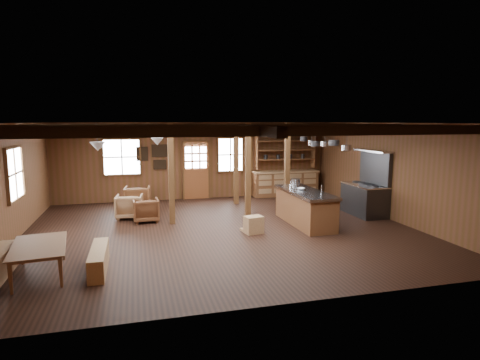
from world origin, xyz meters
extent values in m
cube|color=black|center=(0.00, 0.00, -0.01)|extent=(10.00, 9.00, 0.02)
cube|color=black|center=(0.00, 0.00, 2.81)|extent=(10.00, 9.00, 0.02)
cube|color=#573518|center=(-5.01, 0.00, 1.40)|extent=(0.02, 9.00, 2.80)
cube|color=#573518|center=(5.01, 0.00, 1.40)|extent=(0.02, 9.00, 2.80)
cube|color=#573518|center=(0.00, 4.51, 1.40)|extent=(10.00, 0.02, 2.80)
cube|color=#573518|center=(0.00, -4.51, 1.40)|extent=(10.00, 0.02, 2.80)
cube|color=black|center=(0.00, -3.50, 2.68)|extent=(9.80, 0.12, 0.18)
cube|color=black|center=(0.00, -2.00, 2.68)|extent=(9.80, 0.12, 0.18)
cube|color=black|center=(0.00, -0.50, 2.68)|extent=(9.80, 0.12, 0.18)
cube|color=black|center=(0.00, 1.00, 2.68)|extent=(9.80, 0.12, 0.18)
cube|color=black|center=(0.00, 2.50, 2.68)|extent=(9.80, 0.12, 0.18)
cube|color=black|center=(0.00, 3.80, 2.68)|extent=(9.80, 0.12, 0.18)
cube|color=black|center=(0.00, 0.00, 2.68)|extent=(0.18, 8.82, 0.18)
cube|color=#4E2F16|center=(-1.20, 1.00, 1.40)|extent=(0.15, 0.15, 2.80)
cube|color=#4E2F16|center=(-1.00, 3.20, 1.40)|extent=(0.15, 0.15, 2.80)
cube|color=#4E2F16|center=(1.00, 1.00, 1.40)|extent=(0.15, 0.15, 2.80)
cube|color=#4E2F16|center=(1.20, 3.20, 1.40)|extent=(0.15, 0.15, 2.80)
cube|color=#4E2F16|center=(2.60, 2.00, 1.40)|extent=(0.15, 0.15, 2.80)
cube|color=brown|center=(0.00, 4.45, 0.55)|extent=(0.90, 0.06, 1.10)
cube|color=#4E2F16|center=(-0.48, 4.45, 1.05)|extent=(0.06, 0.08, 2.10)
cube|color=#4E2F16|center=(0.48, 4.45, 1.05)|extent=(0.06, 0.08, 2.10)
cube|color=#4E2F16|center=(0.00, 4.45, 2.12)|extent=(1.02, 0.08, 0.06)
cube|color=white|center=(0.00, 4.45, 1.55)|extent=(0.84, 0.02, 0.90)
cube|color=white|center=(-2.60, 4.46, 1.60)|extent=(1.20, 0.02, 1.20)
cube|color=#4E2F16|center=(-2.60, 4.46, 1.60)|extent=(1.32, 0.06, 1.32)
cube|color=white|center=(1.30, 4.46, 1.60)|extent=(0.90, 0.02, 1.20)
cube|color=#4E2F16|center=(1.30, 4.46, 1.60)|extent=(1.02, 0.06, 1.32)
cube|color=white|center=(-4.96, 0.50, 1.60)|extent=(0.02, 1.20, 1.20)
cube|color=#4E2F16|center=(-4.96, 0.50, 1.60)|extent=(0.14, 1.24, 1.32)
cube|color=silver|center=(-1.30, 4.46, 1.80)|extent=(0.50, 0.03, 0.40)
cube|color=black|center=(-1.30, 4.45, 1.80)|extent=(0.55, 0.02, 0.45)
cube|color=silver|center=(-1.90, 4.46, 1.70)|extent=(0.35, 0.03, 0.45)
cube|color=black|center=(-1.90, 4.45, 1.70)|extent=(0.40, 0.02, 0.50)
cube|color=silver|center=(-1.30, 4.46, 1.30)|extent=(0.40, 0.03, 0.30)
cube|color=black|center=(-1.30, 4.45, 1.30)|extent=(0.45, 0.02, 0.35)
cube|color=brown|center=(3.40, 4.20, 0.45)|extent=(2.50, 0.55, 0.90)
cube|color=#987345|center=(3.40, 4.18, 0.93)|extent=(2.55, 0.60, 0.06)
cube|color=brown|center=(3.40, 4.25, 1.40)|extent=(2.30, 0.35, 0.04)
cube|color=brown|center=(3.40, 4.25, 1.75)|extent=(2.30, 0.35, 0.04)
cube|color=brown|center=(3.40, 4.25, 2.10)|extent=(2.30, 0.35, 0.04)
cube|color=brown|center=(2.25, 4.25, 1.75)|extent=(0.04, 0.35, 1.40)
cube|color=brown|center=(4.55, 4.25, 1.75)|extent=(0.04, 0.35, 1.40)
cylinder|color=#323235|center=(-3.00, 0.00, 2.58)|extent=(0.02, 0.02, 0.45)
cone|color=silver|center=(-3.00, 0.00, 2.25)|extent=(0.36, 0.36, 0.22)
cylinder|color=#323235|center=(-1.50, 2.00, 2.58)|extent=(0.02, 0.02, 0.45)
cone|color=silver|center=(-1.50, 2.00, 2.25)|extent=(0.36, 0.36, 0.22)
cylinder|color=#323235|center=(2.98, 0.30, 2.55)|extent=(0.04, 3.00, 0.04)
cylinder|color=#323235|center=(2.98, -1.05, 2.40)|extent=(0.01, 0.01, 0.29)
cylinder|color=#B4B6BB|center=(2.98, -1.05, 2.19)|extent=(0.24, 0.24, 0.14)
cylinder|color=#323235|center=(2.91, -0.51, 2.45)|extent=(0.01, 0.01, 0.20)
cylinder|color=#323235|center=(2.91, -0.51, 2.28)|extent=(0.27, 0.27, 0.14)
cylinder|color=#323235|center=(2.93, 0.03, 2.42)|extent=(0.01, 0.01, 0.26)
cylinder|color=#B4B6BB|center=(2.93, 0.03, 2.22)|extent=(0.23, 0.23, 0.14)
cylinder|color=#323235|center=(2.89, 0.57, 2.41)|extent=(0.01, 0.01, 0.29)
cylinder|color=#323235|center=(2.89, 0.57, 2.19)|extent=(0.24, 0.24, 0.14)
cylinder|color=#323235|center=(3.02, 1.11, 2.41)|extent=(0.01, 0.01, 0.28)
cylinder|color=#B4B6BB|center=(3.02, 1.11, 2.20)|extent=(0.21, 0.21, 0.14)
cylinder|color=#323235|center=(3.01, 1.65, 2.46)|extent=(0.01, 0.01, 0.19)
cylinder|color=#323235|center=(3.01, 1.65, 2.29)|extent=(0.22, 0.22, 0.14)
cube|color=brown|center=(2.37, 0.02, 0.43)|extent=(0.84, 2.41, 0.86)
cube|color=#B4B6BB|center=(2.37, 0.02, 0.90)|extent=(0.92, 2.51, 0.08)
cylinder|color=#323235|center=(2.37, -0.58, 0.90)|extent=(0.44, 0.44, 0.06)
cylinder|color=#B4B6BB|center=(2.57, -0.58, 1.05)|extent=(0.03, 0.03, 0.30)
cube|color=#987345|center=(0.72, -0.52, 0.22)|extent=(0.56, 0.44, 0.44)
cube|color=#323235|center=(4.60, 0.60, 0.45)|extent=(0.80, 1.51, 0.90)
cube|color=#B4B6BB|center=(4.60, 0.60, 0.92)|extent=(0.82, 1.53, 0.04)
cube|color=#323235|center=(4.92, 0.60, 1.45)|extent=(0.12, 1.51, 1.00)
cube|color=#B4B6BB|center=(4.80, 0.60, 1.96)|extent=(0.40, 1.61, 0.05)
imported|color=brown|center=(-3.90, -2.21, 0.29)|extent=(1.13, 1.77, 0.58)
cube|color=#987345|center=(-2.90, -2.21, 0.21)|extent=(0.29, 1.55, 0.43)
imported|color=brown|center=(-1.90, 1.43, 0.33)|extent=(0.73, 0.75, 0.66)
imported|color=brown|center=(-2.13, 3.20, 0.37)|extent=(0.87, 0.89, 0.74)
imported|color=#956943|center=(-2.37, 1.96, 0.35)|extent=(0.82, 0.84, 0.70)
cylinder|color=#B4B6BB|center=(2.48, 1.02, 1.03)|extent=(0.31, 0.31, 0.18)
imported|color=silver|center=(2.30, 0.16, 0.97)|extent=(0.29, 0.29, 0.06)
camera|label=1|loc=(-2.14, -10.07, 2.86)|focal=30.00mm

